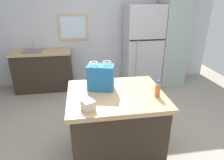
% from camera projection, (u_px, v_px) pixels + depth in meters
% --- Properties ---
extents(ground, '(6.52, 6.52, 0.00)m').
position_uv_depth(ground, '(123.00, 142.00, 2.99)').
color(ground, '#9E9384').
extents(back_wall, '(5.44, 0.13, 2.65)m').
position_uv_depth(back_wall, '(102.00, 28.00, 4.72)').
color(back_wall, silver).
rests_on(back_wall, ground).
extents(kitchen_island, '(1.17, 0.97, 0.93)m').
position_uv_depth(kitchen_island, '(116.00, 125.00, 2.60)').
color(kitchen_island, '#33281E').
rests_on(kitchen_island, ground).
extents(refrigerator, '(0.80, 0.72, 1.86)m').
position_uv_depth(refrigerator, '(142.00, 47.00, 4.62)').
color(refrigerator, '#B7B7BC').
rests_on(refrigerator, ground).
extents(tall_cabinet, '(0.58, 0.64, 2.27)m').
position_uv_depth(tall_cabinet, '(172.00, 37.00, 4.64)').
color(tall_cabinet, '#9EB2A8').
rests_on(tall_cabinet, ground).
extents(sink_counter, '(1.28, 0.59, 1.09)m').
position_uv_depth(sink_counter, '(43.00, 70.00, 4.54)').
color(sink_counter, '#33281E').
rests_on(sink_counter, ground).
extents(shopping_bag, '(0.36, 0.27, 0.36)m').
position_uv_depth(shopping_bag, '(101.00, 77.00, 2.47)').
color(shopping_bag, '#236BAD').
rests_on(shopping_bag, kitchen_island).
extents(small_box, '(0.16, 0.17, 0.10)m').
position_uv_depth(small_box, '(88.00, 105.00, 2.06)').
color(small_box, beige).
rests_on(small_box, kitchen_island).
extents(bottle, '(0.06, 0.06, 0.20)m').
position_uv_depth(bottle, '(158.00, 90.00, 2.31)').
color(bottle, '#C66633').
rests_on(bottle, kitchen_island).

